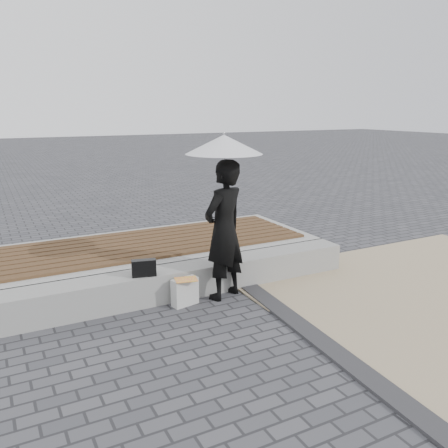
{
  "coord_description": "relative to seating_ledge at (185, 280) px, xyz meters",
  "views": [
    {
      "loc": [
        -2.26,
        -3.86,
        2.45
      ],
      "look_at": [
        0.43,
        1.28,
        1.0
      ],
      "focal_mm": 37.23,
      "sensor_mm": 36.0,
      "label": 1
    }
  ],
  "objects": [
    {
      "name": "edging_band",
      "position": [
        0.75,
        -2.1,
        -0.18
      ],
      "size": [
        0.61,
        5.2,
        0.04
      ],
      "primitive_type": "cube",
      "rotation": [
        0.0,
        0.0,
        -0.07
      ],
      "color": "#303033",
      "rests_on": "ground"
    },
    {
      "name": "handbag",
      "position": [
        -0.6,
        -0.12,
        0.31
      ],
      "size": [
        0.32,
        0.17,
        0.21
      ],
      "primitive_type": "cube",
      "rotation": [
        0.0,
        0.0,
        -0.23
      ],
      "color": "black",
      "rests_on": "seating_ledge"
    },
    {
      "name": "timber_decking",
      "position": [
        0.0,
        1.2,
        0.22
      ],
      "size": [
        4.6,
        1.6,
        0.04
      ],
      "primitive_type": null,
      "color": "brown",
      "rests_on": "timber_platform"
    },
    {
      "name": "magazine",
      "position": [
        -0.14,
        -0.39,
        0.16
      ],
      "size": [
        0.31,
        0.25,
        0.01
      ],
      "primitive_type": "cube",
      "rotation": [
        0.0,
        0.0,
        -0.21
      ],
      "color": "#F73E4C",
      "rests_on": "canvas_tote"
    },
    {
      "name": "ground",
      "position": [
        0.0,
        -1.6,
        -0.2
      ],
      "size": [
        80.0,
        80.0,
        0.0
      ],
      "primitive_type": "plane",
      "color": "#48474C",
      "rests_on": "ground"
    },
    {
      "name": "woman",
      "position": [
        0.43,
        -0.32,
        0.72
      ],
      "size": [
        0.79,
        0.67,
        1.83
      ],
      "primitive_type": "imported",
      "rotation": [
        0.0,
        0.0,
        3.55
      ],
      "color": "black",
      "rests_on": "ground"
    },
    {
      "name": "parasol",
      "position": [
        0.43,
        -0.32,
        1.81
      ],
      "size": [
        0.97,
        0.97,
        1.24
      ],
      "rotation": [
        0.0,
        0.0,
        0.18
      ],
      "color": "#B8B7BC",
      "rests_on": "ground"
    },
    {
      "name": "seating_ledge",
      "position": [
        0.0,
        0.0,
        0.0
      ],
      "size": [
        5.0,
        0.45,
        0.4
      ],
      "primitive_type": "cube",
      "color": "gray",
      "rests_on": "ground"
    },
    {
      "name": "timber_platform",
      "position": [
        0.0,
        1.2,
        0.0
      ],
      "size": [
        5.0,
        2.0,
        0.4
      ],
      "primitive_type": "cube",
      "color": "#ACADA7",
      "rests_on": "ground"
    },
    {
      "name": "canvas_tote",
      "position": [
        -0.14,
        -0.34,
        -0.02
      ],
      "size": [
        0.36,
        0.21,
        0.36
      ],
      "primitive_type": "cube",
      "rotation": [
        0.0,
        0.0,
        0.2
      ],
      "color": "silver",
      "rests_on": "ground"
    }
  ]
}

